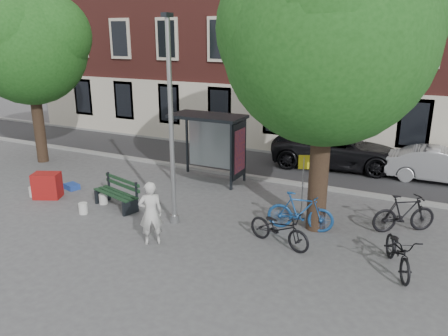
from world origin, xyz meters
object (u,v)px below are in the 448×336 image
bus_shelter (218,133)px  bench (117,195)px  bike_c (399,252)px  notice_sign (303,172)px  bike_b (300,212)px  bike_a (279,228)px  lamppost (171,134)px  red_stand (47,185)px  bike_d (404,213)px  car_silver (441,165)px  painter (151,213)px  car_dark (338,149)px

bus_shelter → bench: (-1.76, -3.91, -1.48)m
bike_c → notice_sign: (-3.12, 2.32, 0.94)m
bike_b → notice_sign: notice_sign is taller
bike_a → notice_sign: bearing=17.7°
lamppost → red_stand: (-5.16, -0.21, -2.33)m
red_stand → bike_d: bearing=12.9°
bus_shelter → bench: bearing=-114.2°
car_silver → red_stand: size_ratio=4.47×
bus_shelter → bike_b: 5.31m
bus_shelter → car_silver: bus_shelter is taller
bus_shelter → notice_sign: bus_shelter is taller
bus_shelter → red_stand: bearing=-136.5°
lamppost → bike_c: bearing=0.2°
bike_b → bike_c: bearing=-122.3°
red_stand → notice_sign: bearing=16.7°
bike_b → car_silver: 7.62m
painter → bench: 3.10m
bike_c → car_dark: (-3.28, 8.15, 0.28)m
painter → bike_a: 3.52m
lamppost → notice_sign: 4.27m
bike_a → bike_d: 3.83m
bench → notice_sign: size_ratio=0.98×
car_dark → bench: bearing=138.0°
bench → bike_a: bearing=13.8°
lamppost → bike_c: lamppost is taller
car_silver → red_stand: car_silver is taller
bike_b → bike_d: size_ratio=1.02×
bike_d → lamppost: bearing=77.6°
bike_a → bike_c: 3.05m
lamppost → bus_shelter: lamppost is taller
lamppost → bike_d: lamppost is taller
lamppost → bike_b: (3.62, 1.18, -2.20)m
painter → notice_sign: bearing=-169.0°
bike_c → car_silver: bearing=63.4°
bike_d → car_dark: (-3.19, 5.75, 0.21)m
bike_b → bench: bearing=89.5°
bike_d → bike_a: bearing=96.2°
painter → bike_a: (3.18, 1.46, -0.39)m
bike_c → car_dark: size_ratio=0.34×
painter → bike_d: painter is taller
bike_b → painter: bearing=118.0°
red_stand → notice_sign: 8.90m
car_silver → notice_sign: size_ratio=2.03×
car_dark → car_silver: size_ratio=1.40×
painter → red_stand: 5.53m
bike_b → car_dark: car_dark is taller
bike_b → car_silver: car_silver is taller
bench → bike_d: 8.99m
painter → car_silver: bearing=-166.5°
painter → bench: painter is taller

